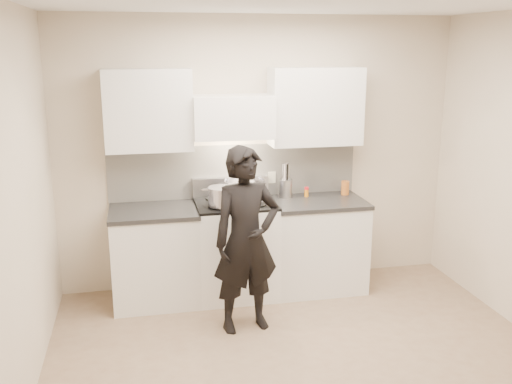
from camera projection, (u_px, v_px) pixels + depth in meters
ground_plane at (306, 365)px, 4.42m from camera, size 4.00×4.00×0.00m
room_shell at (289, 154)px, 4.36m from camera, size 4.04×3.54×2.70m
stove at (236, 248)px, 5.59m from camera, size 0.76×0.65×0.96m
counter_right at (317, 244)px, 5.76m from camera, size 0.92×0.67×0.92m
counter_left at (155, 255)px, 5.44m from camera, size 0.82×0.67×0.92m
wok at (245, 186)px, 5.60m from camera, size 0.41×0.49×0.33m
stock_pot at (222, 196)px, 5.28m from camera, size 0.37×0.31×0.18m
utensil_crock at (286, 187)px, 5.72m from camera, size 0.13×0.13×0.35m
spice_jar at (306, 192)px, 5.76m from camera, size 0.04×0.04×0.10m
oil_glass at (345, 188)px, 5.83m from camera, size 0.08×0.08×0.14m
person at (246, 240)px, 4.82m from camera, size 0.65×0.48×1.61m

